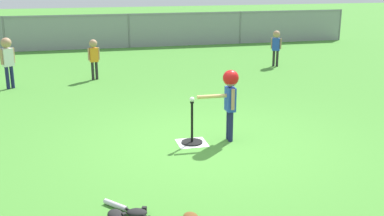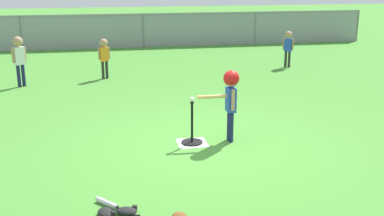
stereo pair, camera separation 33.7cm
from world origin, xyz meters
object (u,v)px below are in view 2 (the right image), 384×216
Objects in this scene: spare_bat_silver at (111,205)px; glove_tossed_aside at (106,213)px; fielder_near_left at (104,53)px; batting_tee at (192,137)px; glove_by_plate at (127,211)px; fielder_deep_right at (19,55)px; batter_child at (230,91)px; fielder_near_right at (288,44)px; baseball_on_tee at (192,99)px.

glove_tossed_aside reaches higher than spare_bat_silver.
glove_tossed_aside is (-0.12, -6.85, -0.59)m from fielder_near_left.
batting_tee is 2.29m from glove_by_plate.
glove_by_plate is (1.97, -6.37, -0.69)m from fielder_deep_right.
batting_tee is 0.67× the size of fielder_near_left.
spare_bat_silver is (-1.26, -1.83, -0.07)m from batting_tee.
batter_child is 2.04× the size of spare_bat_silver.
spare_bat_silver is at bearing -73.75° from fielder_deep_right.
fielder_near_right reaches higher than glove_by_plate.
batting_tee is 5.03m from fielder_near_left.
fielder_deep_right is at bearing 107.16° from glove_by_plate.
baseball_on_tee is 5.33m from fielder_deep_right.
baseball_on_tee is 0.07× the size of batter_child.
batter_child is at bearing -1.05° from baseball_on_tee.
baseball_on_tee reaches higher than spare_bat_silver.
glove_by_plate is at bearing -118.59° from baseball_on_tee.
fielder_near_right is (3.68, 5.36, 0.53)m from batting_tee.
batter_child reaches higher than glove_tossed_aside.
glove_by_plate is (-1.67, -2.00, -0.74)m from batter_child.
fielder_near_right is at bearing 5.93° from fielder_near_left.
fielder_near_right is 8.80m from glove_by_plate.
baseball_on_tee is at bearing 178.95° from batter_child.
fielder_near_right reaches higher than fielder_near_left.
batter_child reaches higher than batting_tee.
batting_tee is at bearing 0.00° from baseball_on_tee.
spare_bat_silver is (-0.06, -6.68, -0.59)m from fielder_near_left.
fielder_near_right is at bearing 55.82° from glove_tossed_aside.
fielder_near_left reaches higher than spare_bat_silver.
fielder_deep_right reaches higher than fielder_near_right.
glove_tossed_aside is at bearing -90.98° from fielder_near_left.
fielder_near_left is at bearing 103.91° from batting_tee.
batting_tee is 0.57× the size of fielder_deep_right.
fielder_near_right is (4.88, 0.51, 0.01)m from fielder_near_left.
glove_tossed_aside is (-0.22, 0.01, 0.00)m from glove_by_plate.
batting_tee reaches higher than glove_tossed_aside.
fielder_near_right is at bearing 57.05° from glove_by_plate.
glove_tossed_aside is (-5.00, -7.36, -0.59)m from fielder_near_right.
baseball_on_tee is 0.08× the size of fielder_near_left.
batter_child is at bearing -120.01° from fielder_near_right.
fielder_deep_right is 4.52× the size of glove_tossed_aside.
glove_by_plate is 0.22m from glove_tossed_aside.
batter_child is 4.21× the size of glove_by_plate.
batter_child is at bearing -1.05° from batting_tee.
batting_tee is 2.59× the size of glove_tossed_aside.
fielder_near_right reaches higher than spare_bat_silver.
glove_by_plate is at bearing -72.84° from fielder_deep_right.
batter_child is 6.20m from fielder_near_right.
baseball_on_tee is at bearing 0.00° from batting_tee.
glove_tossed_aside is (-0.06, -0.17, 0.01)m from spare_bat_silver.
fielder_deep_right is 4.33× the size of glove_by_plate.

